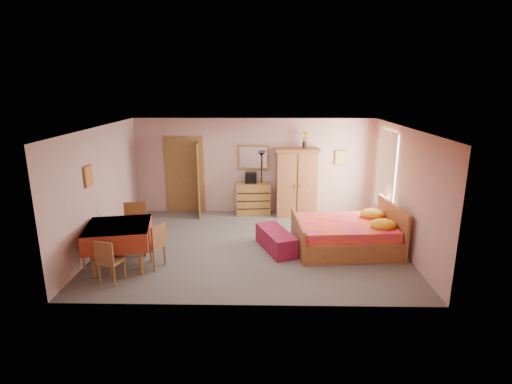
{
  "coord_description": "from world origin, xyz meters",
  "views": [
    {
      "loc": [
        0.27,
        -8.26,
        3.44
      ],
      "look_at": [
        0.1,
        0.3,
        1.15
      ],
      "focal_mm": 28.0,
      "sensor_mm": 36.0,
      "label": 1
    }
  ],
  "objects_px": {
    "floor_lamp": "(261,183)",
    "chair_east": "(152,245)",
    "chair_south": "(111,260)",
    "wardrobe": "(296,182)",
    "chair_west": "(82,243)",
    "bed": "(345,227)",
    "wall_mirror": "(253,157)",
    "dining_table": "(120,246)",
    "sunflower_vase": "(305,139)",
    "chest_of_drawers": "(253,199)",
    "stereo": "(251,178)",
    "chair_north": "(136,228)",
    "bench": "(276,240)"
  },
  "relations": [
    {
      "from": "stereo",
      "to": "chair_east",
      "type": "relative_size",
      "value": 0.34
    },
    {
      "from": "dining_table",
      "to": "chair_south",
      "type": "distance_m",
      "value": 0.62
    },
    {
      "from": "wardrobe",
      "to": "chair_west",
      "type": "height_order",
      "value": "wardrobe"
    },
    {
      "from": "stereo",
      "to": "chair_west",
      "type": "relative_size",
      "value": 0.33
    },
    {
      "from": "chair_south",
      "to": "bench",
      "type": "bearing_deg",
      "value": 41.98
    },
    {
      "from": "stereo",
      "to": "floor_lamp",
      "type": "height_order",
      "value": "floor_lamp"
    },
    {
      "from": "wardrobe",
      "to": "sunflower_vase",
      "type": "distance_m",
      "value": 1.17
    },
    {
      "from": "bench",
      "to": "stereo",
      "type": "bearing_deg",
      "value": 103.86
    },
    {
      "from": "wall_mirror",
      "to": "floor_lamp",
      "type": "bearing_deg",
      "value": -34.44
    },
    {
      "from": "stereo",
      "to": "chair_west",
      "type": "distance_m",
      "value": 4.66
    },
    {
      "from": "dining_table",
      "to": "chair_south",
      "type": "relative_size",
      "value": 1.42
    },
    {
      "from": "chair_north",
      "to": "bench",
      "type": "bearing_deg",
      "value": 169.36
    },
    {
      "from": "bed",
      "to": "chair_south",
      "type": "height_order",
      "value": "bed"
    },
    {
      "from": "floor_lamp",
      "to": "chair_east",
      "type": "xyz_separation_m",
      "value": [
        -2.11,
        -3.41,
        -0.41
      ]
    },
    {
      "from": "wardrobe",
      "to": "chair_south",
      "type": "relative_size",
      "value": 2.23
    },
    {
      "from": "chest_of_drawers",
      "to": "floor_lamp",
      "type": "xyz_separation_m",
      "value": [
        0.23,
        0.04,
        0.42
      ]
    },
    {
      "from": "bench",
      "to": "chair_north",
      "type": "xyz_separation_m",
      "value": [
        -2.99,
        -0.11,
        0.3
      ]
    },
    {
      "from": "dining_table",
      "to": "bench",
      "type": "bearing_deg",
      "value": 16.13
    },
    {
      "from": "wardrobe",
      "to": "chair_east",
      "type": "relative_size",
      "value": 2.04
    },
    {
      "from": "chair_south",
      "to": "chair_east",
      "type": "distance_m",
      "value": 0.83
    },
    {
      "from": "stereo",
      "to": "bench",
      "type": "bearing_deg",
      "value": -76.14
    },
    {
      "from": "chair_west",
      "to": "sunflower_vase",
      "type": "bearing_deg",
      "value": 149.2
    },
    {
      "from": "bed",
      "to": "chair_north",
      "type": "relative_size",
      "value": 2.09
    },
    {
      "from": "wall_mirror",
      "to": "chair_north",
      "type": "xyz_separation_m",
      "value": [
        -2.43,
        -2.79,
        -1.04
      ]
    },
    {
      "from": "chest_of_drawers",
      "to": "chair_north",
      "type": "bearing_deg",
      "value": -137.84
    },
    {
      "from": "stereo",
      "to": "chair_south",
      "type": "bearing_deg",
      "value": -120.76
    },
    {
      "from": "chair_north",
      "to": "sunflower_vase",
      "type": "bearing_deg",
      "value": -158.08
    },
    {
      "from": "floor_lamp",
      "to": "chair_east",
      "type": "height_order",
      "value": "floor_lamp"
    },
    {
      "from": "chair_south",
      "to": "wall_mirror",
      "type": "bearing_deg",
      "value": 75.08
    },
    {
      "from": "dining_table",
      "to": "chair_north",
      "type": "relative_size",
      "value": 1.14
    },
    {
      "from": "stereo",
      "to": "chair_north",
      "type": "xyz_separation_m",
      "value": [
        -2.37,
        -2.61,
        -0.51
      ]
    },
    {
      "from": "sunflower_vase",
      "to": "chair_east",
      "type": "height_order",
      "value": "sunflower_vase"
    },
    {
      "from": "wall_mirror",
      "to": "dining_table",
      "type": "distance_m",
      "value": 4.5
    },
    {
      "from": "chest_of_drawers",
      "to": "bench",
      "type": "relative_size",
      "value": 0.72
    },
    {
      "from": "floor_lamp",
      "to": "wall_mirror",
      "type": "bearing_deg",
      "value": 143.12
    },
    {
      "from": "bench",
      "to": "bed",
      "type": "bearing_deg",
      "value": 3.46
    },
    {
      "from": "chest_of_drawers",
      "to": "wall_mirror",
      "type": "xyz_separation_m",
      "value": [
        0.0,
        0.21,
        1.11
      ]
    },
    {
      "from": "bench",
      "to": "sunflower_vase",
      "type": "bearing_deg",
      "value": 72.12
    },
    {
      "from": "chest_of_drawers",
      "to": "stereo",
      "type": "distance_m",
      "value": 0.59
    },
    {
      "from": "chair_west",
      "to": "bed",
      "type": "bearing_deg",
      "value": 123.18
    },
    {
      "from": "stereo",
      "to": "chest_of_drawers",
      "type": "bearing_deg",
      "value": -22.37
    },
    {
      "from": "sunflower_vase",
      "to": "bench",
      "type": "bearing_deg",
      "value": -107.88
    },
    {
      "from": "chair_south",
      "to": "chair_west",
      "type": "bearing_deg",
      "value": 156.14
    },
    {
      "from": "stereo",
      "to": "wardrobe",
      "type": "height_order",
      "value": "wardrobe"
    },
    {
      "from": "bench",
      "to": "chair_north",
      "type": "height_order",
      "value": "chair_north"
    },
    {
      "from": "wardrobe",
      "to": "bed",
      "type": "relative_size",
      "value": 0.86
    },
    {
      "from": "stereo",
      "to": "sunflower_vase",
      "type": "relative_size",
      "value": 0.7
    },
    {
      "from": "wardrobe",
      "to": "chair_east",
      "type": "bearing_deg",
      "value": -136.12
    },
    {
      "from": "floor_lamp",
      "to": "bed",
      "type": "relative_size",
      "value": 0.8
    },
    {
      "from": "chest_of_drawers",
      "to": "sunflower_vase",
      "type": "height_order",
      "value": "sunflower_vase"
    }
  ]
}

